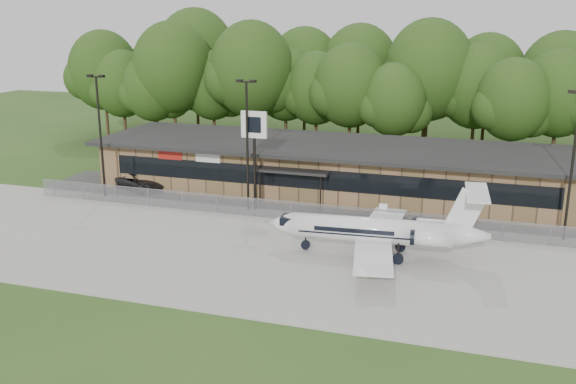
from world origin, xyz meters
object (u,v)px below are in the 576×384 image
(terminal, at_px, (333,167))
(business_jet, at_px, (379,231))
(pole_sign, at_px, (254,135))
(suv, at_px, (139,181))

(terminal, height_order, business_jet, business_jet)
(terminal, height_order, pole_sign, pole_sign)
(terminal, bearing_deg, suv, -164.47)
(suv, bearing_deg, pole_sign, -78.33)
(terminal, xyz_separation_m, business_jet, (6.53, -14.30, -0.45))
(terminal, height_order, suv, terminal)
(business_jet, bearing_deg, pole_sign, 142.66)
(terminal, distance_m, pole_sign, 9.28)
(terminal, relative_size, business_jet, 2.86)
(terminal, distance_m, business_jet, 15.73)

